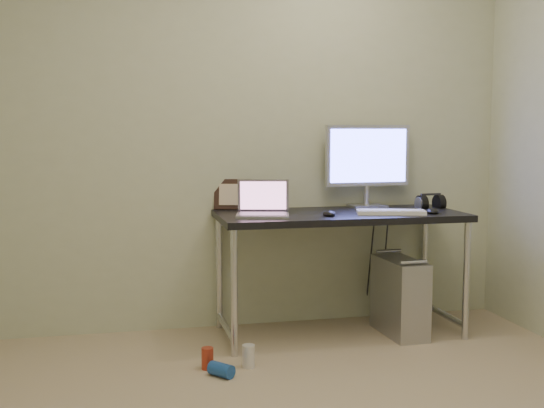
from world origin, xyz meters
The scene contains 16 objects.
wall_back centered at (0.00, 1.75, 1.25)m, with size 3.50×0.02×2.50m, color beige.
desk centered at (0.57, 1.43, 0.67)m, with size 1.48×0.65×0.75m.
tower_computer centered at (0.93, 1.33, 0.23)m, with size 0.22×0.46×0.50m.
cable_a centered at (0.88, 1.70, 0.40)m, with size 0.01×0.01×0.70m, color black.
cable_b centered at (0.97, 1.68, 0.38)m, with size 0.01×0.01×0.72m, color black.
can_red centered at (-0.30, 0.98, 0.06)m, with size 0.06×0.06×0.11m, color #A9321E.
can_white centered at (-0.08, 0.95, 0.06)m, with size 0.07×0.07×0.12m, color silver.
can_blue centered at (-0.24, 0.85, 0.04)m, with size 0.07×0.07×0.13m, color #1D4DA4.
laptop centered at (0.08, 1.37, 0.80)m, with size 0.35×0.31×0.21m.
monitor centered at (0.83, 1.65, 1.06)m, with size 0.56×0.17×0.53m.
keyboard centered at (0.84, 1.28, 0.76)m, with size 0.40×0.13×0.02m, color white.
mouse_right centered at (1.10, 1.26, 0.77)m, with size 0.07×0.11×0.04m, color black.
mouse_left centered at (0.46, 1.29, 0.77)m, with size 0.07×0.11×0.04m, color black.
headphones centered at (1.21, 1.53, 0.78)m, with size 0.18×0.11×0.12m.
picture_frame centered at (-0.03, 1.73, 0.85)m, with size 0.24×0.03×0.19m, color black.
webcam centered at (0.12, 1.67, 0.84)m, with size 0.05×0.04×0.13m.
Camera 1 is at (-0.73, -2.47, 1.24)m, focal length 45.00 mm.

